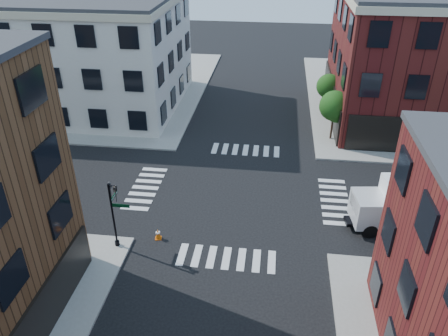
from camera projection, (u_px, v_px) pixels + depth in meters
The scene contains 9 objects.
ground at pixel (238, 194), 32.10m from camera, with size 120.00×120.00×0.00m, color black.
sidewalk_ne at pixel (447, 102), 47.81m from camera, with size 30.00×30.00×0.15m, color gray.
sidewalk_nw at pixel (81, 85), 52.34m from camera, with size 30.00×30.00×0.15m, color gray.
building_nw at pixel (71, 52), 45.11m from camera, with size 22.00×16.00×11.00m, color silver.
tree_near at pixel (335, 108), 38.25m from camera, with size 2.69×2.69×4.49m.
tree_far at pixel (329, 87), 43.54m from camera, with size 2.43×2.43×4.07m.
signal_pole at pixel (114, 208), 25.66m from camera, with size 1.29×1.24×4.60m.
box_truck at pixel (415, 204), 27.80m from camera, with size 7.85×3.24×3.47m.
traffic_cone at pixel (158, 234), 27.51m from camera, with size 0.47×0.47×0.73m.
Camera 1 is at (2.33, -26.71, 17.78)m, focal length 35.00 mm.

